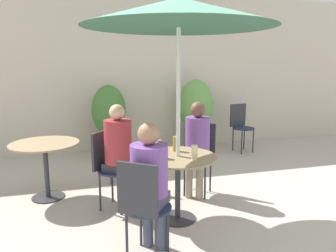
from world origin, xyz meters
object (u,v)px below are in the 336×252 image
(bistro_chair_4, at_px, (241,123))
(seated_person_1, at_px, (119,148))
(potted_plant_1, at_px, (196,111))
(bistro_chair_1, at_px, (108,162))
(seated_person_0, at_px, (197,140))
(umbrella, at_px, (179,13))
(cafe_table_near, at_px, (178,169))
(beer_glass_1, at_px, (158,149))
(bistro_chair_0, at_px, (200,151))
(potted_plant_0, at_px, (109,117))
(cafe_table_far, at_px, (45,154))
(bistro_chair_2, at_px, (143,202))
(seated_person_2, at_px, (150,177))
(beer_glass_2, at_px, (194,152))
(bistro_chair_3, at_px, (120,146))
(beer_glass_0, at_px, (175,144))

(bistro_chair_4, relative_size, seated_person_1, 0.74)
(seated_person_1, relative_size, potted_plant_1, 0.89)
(bistro_chair_1, xyz_separation_m, seated_person_0, (1.11, 0.05, 0.18))
(umbrella, bearing_deg, bistro_chair_1, 143.20)
(cafe_table_near, distance_m, seated_person_1, 0.73)
(beer_glass_1, bearing_deg, bistro_chair_0, 43.26)
(bistro_chair_4, height_order, potted_plant_0, potted_plant_0)
(seated_person_0, distance_m, seated_person_1, 1.01)
(cafe_table_far, distance_m, bistro_chair_1, 0.87)
(bistro_chair_2, relative_size, seated_person_2, 0.76)
(seated_person_2, relative_size, beer_glass_2, 7.84)
(bistro_chair_1, xyz_separation_m, potted_plant_1, (1.86, 2.16, 0.23))
(bistro_chair_3, bearing_deg, cafe_table_near, 132.06)
(beer_glass_2, distance_m, umbrella, 1.39)
(seated_person_2, bearing_deg, potted_plant_1, -79.41)
(bistro_chair_1, bearing_deg, bistro_chair_4, -17.74)
(bistro_chair_3, distance_m, beer_glass_1, 1.29)
(bistro_chair_0, xyz_separation_m, beer_glass_2, (-0.39, -0.86, 0.24))
(cafe_table_near, distance_m, bistro_chair_0, 0.86)
(bistro_chair_2, height_order, beer_glass_1, bistro_chair_2)
(bistro_chair_2, bearing_deg, beer_glass_2, -104.20)
(beer_glass_1, bearing_deg, cafe_table_far, 140.80)
(bistro_chair_3, bearing_deg, beer_glass_1, 123.13)
(seated_person_0, distance_m, seated_person_2, 1.42)
(seated_person_0, height_order, potted_plant_0, potted_plant_0)
(cafe_table_far, xyz_separation_m, seated_person_1, (0.85, -0.56, 0.17))
(bistro_chair_1, height_order, beer_glass_1, bistro_chair_1)
(cafe_table_far, height_order, seated_person_2, seated_person_2)
(bistro_chair_2, xyz_separation_m, beer_glass_1, (0.30, 0.69, 0.26))
(bistro_chair_2, relative_size, umbrella, 0.39)
(bistro_chair_2, distance_m, potted_plant_1, 3.77)
(bistro_chair_0, relative_size, seated_person_1, 0.74)
(beer_glass_2, bearing_deg, cafe_table_far, 143.00)
(bistro_chair_0, bearing_deg, bistro_chair_2, -90.00)
(potted_plant_0, relative_size, potted_plant_1, 0.94)
(bistro_chair_1, bearing_deg, seated_person_0, -50.41)
(bistro_chair_1, height_order, beer_glass_0, bistro_chair_1)
(bistro_chair_1, relative_size, potted_plant_1, 0.66)
(bistro_chair_0, height_order, seated_person_2, seated_person_2)
(seated_person_2, height_order, beer_glass_2, seated_person_2)
(beer_glass_1, xyz_separation_m, beer_glass_2, (0.33, -0.18, -0.02))
(seated_person_1, xyz_separation_m, potted_plant_1, (1.74, 2.25, 0.04))
(seated_person_2, relative_size, beer_glass_1, 6.46)
(cafe_table_far, distance_m, bistro_chair_3, 0.99)
(bistro_chair_3, xyz_separation_m, potted_plant_1, (1.63, 1.43, 0.23))
(bistro_chair_3, height_order, seated_person_2, seated_person_2)
(seated_person_2, bearing_deg, seated_person_0, -90.00)
(beer_glass_0, distance_m, umbrella, 1.38)
(potted_plant_1, bearing_deg, bistro_chair_4, -15.93)
(beer_glass_2, bearing_deg, bistro_chair_0, 65.49)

